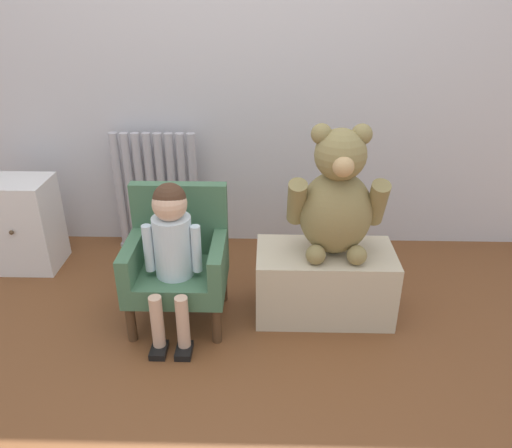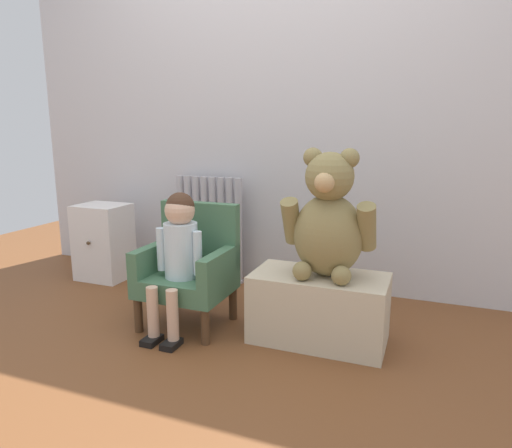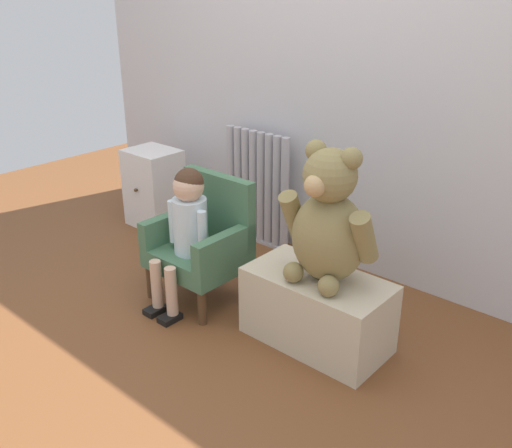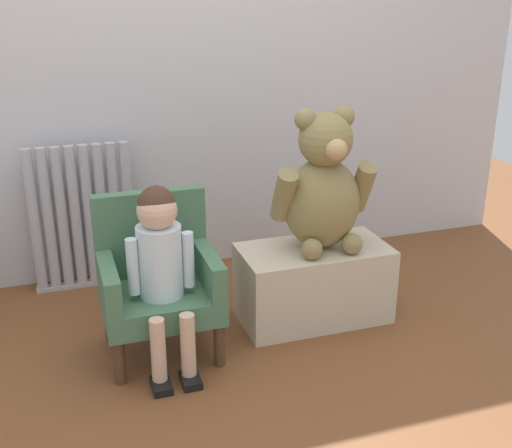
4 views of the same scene
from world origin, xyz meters
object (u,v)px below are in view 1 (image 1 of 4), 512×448
(radiator, at_px, (157,193))
(child_figure, at_px, (171,240))
(child_armchair, at_px, (178,258))
(large_teddy_bear, at_px, (337,199))
(low_bench, at_px, (324,282))
(small_dresser, at_px, (25,224))

(radiator, bearing_deg, child_figure, -73.39)
(child_armchair, xyz_separation_m, large_teddy_bear, (0.72, 0.04, 0.29))
(low_bench, bearing_deg, child_armchair, -177.17)
(radiator, relative_size, child_armchair, 1.11)
(large_teddy_bear, bearing_deg, radiator, 146.16)
(small_dresser, xyz_separation_m, large_teddy_bear, (1.64, -0.39, 0.34))
(small_dresser, relative_size, child_armchair, 0.81)
(low_bench, height_order, large_teddy_bear, large_teddy_bear)
(child_armchair, distance_m, low_bench, 0.70)
(child_armchair, relative_size, child_figure, 0.89)
(child_figure, bearing_deg, child_armchair, 90.00)
(child_armchair, relative_size, low_bench, 0.98)
(radiator, relative_size, low_bench, 1.10)
(child_figure, xyz_separation_m, low_bench, (0.69, 0.14, -0.29))
(small_dresser, distance_m, low_bench, 1.66)
(small_dresser, height_order, low_bench, small_dresser)
(child_armchair, xyz_separation_m, low_bench, (0.69, 0.03, -0.14))
(child_figure, height_order, large_teddy_bear, large_teddy_bear)
(child_armchair, bearing_deg, low_bench, 2.83)
(radiator, xyz_separation_m, child_armchair, (0.24, -0.68, -0.04))
(small_dresser, height_order, child_figure, child_figure)
(child_figure, bearing_deg, large_teddy_bear, 11.69)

